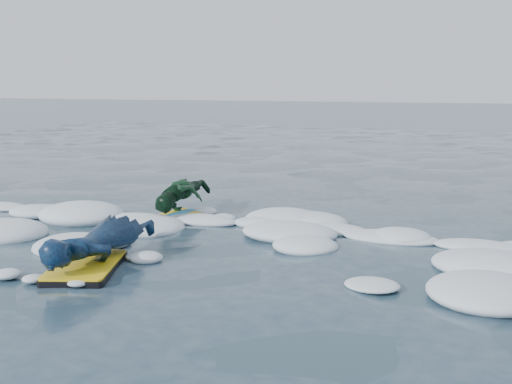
% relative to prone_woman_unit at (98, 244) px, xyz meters
% --- Properties ---
extents(ground, '(120.00, 120.00, 0.00)m').
position_rel_prone_woman_unit_xyz_m(ground, '(0.14, 0.61, -0.23)').
color(ground, '#192B3C').
rests_on(ground, ground).
extents(foam_band, '(12.00, 3.10, 0.30)m').
position_rel_prone_woman_unit_xyz_m(foam_band, '(0.14, 1.65, -0.23)').
color(foam_band, white).
rests_on(foam_band, ground).
extents(prone_woman_unit, '(0.99, 1.77, 0.45)m').
position_rel_prone_woman_unit_xyz_m(prone_woman_unit, '(0.00, 0.00, 0.00)').
color(prone_woman_unit, black).
rests_on(prone_woman_unit, ground).
extents(prone_child_unit, '(0.77, 1.38, 0.52)m').
position_rel_prone_woman_unit_xyz_m(prone_child_unit, '(-0.36, 2.57, 0.04)').
color(prone_child_unit, black).
rests_on(prone_child_unit, ground).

